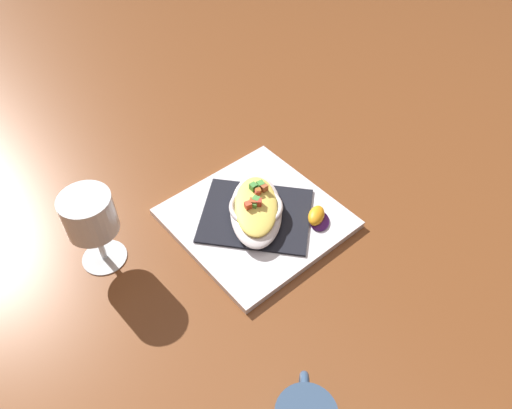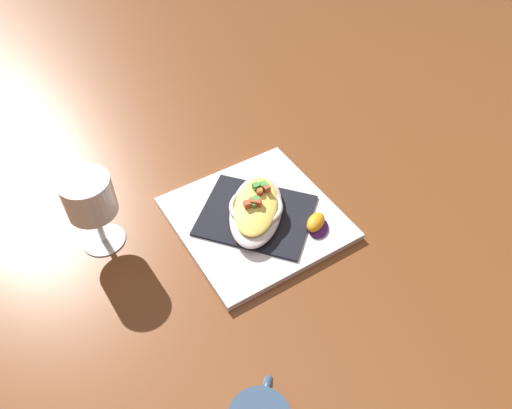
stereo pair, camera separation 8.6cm
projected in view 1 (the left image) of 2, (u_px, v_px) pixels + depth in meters
ground_plane at (256, 220)px, 0.90m from camera, size 2.60×2.60×0.00m
square_plate at (256, 218)px, 0.89m from camera, size 0.28×0.28×0.01m
folded_napkin at (256, 215)px, 0.88m from camera, size 0.24×0.25×0.00m
gratin_dish at (256, 208)px, 0.87m from camera, size 0.18×0.19×0.04m
orange_garnish at (317, 217)px, 0.87m from camera, size 0.06×0.06×0.02m
stemmed_glass at (90, 218)px, 0.76m from camera, size 0.08×0.08×0.14m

